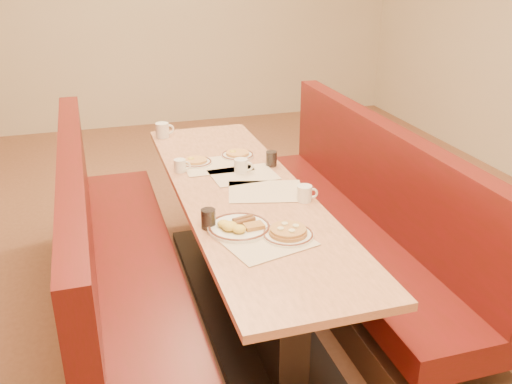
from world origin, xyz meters
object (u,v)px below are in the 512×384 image
object	(u,v)px
diner_table	(243,249)
coffee_mug_d	(163,130)
pancake_plate	(288,233)
soda_tumbler_mid	(271,159)
coffee_mug_a	(305,193)
booth_right	(356,234)
soda_tumbler_near	(208,219)
eggs_plate	(239,227)
coffee_mug_c	(241,166)
booth_left	(115,270)
coffee_mug_b	(180,165)

from	to	relation	value
diner_table	coffee_mug_d	distance (m)	1.21
pancake_plate	soda_tumbler_mid	distance (m)	0.95
coffee_mug_a	coffee_mug_d	distance (m)	1.45
pancake_plate	diner_table	bearing A→B (deg)	95.35
diner_table	coffee_mug_a	bearing A→B (deg)	-39.65
booth_right	soda_tumbler_near	xyz separation A→B (m)	(-1.01, -0.40, 0.44)
diner_table	booth_right	xyz separation A→B (m)	(0.73, 0.00, -0.01)
coffee_mug_d	soda_tumbler_mid	xyz separation A→B (m)	(0.56, -0.78, -0.01)
soda_tumbler_near	eggs_plate	bearing A→B (deg)	-27.71
booth_right	coffee_mug_c	world-z (taller)	booth_right
eggs_plate	soda_tumbler_near	xyz separation A→B (m)	(-0.13, 0.07, 0.03)
eggs_plate	coffee_mug_a	size ratio (longest dim) A/B	2.68
booth_left	diner_table	bearing A→B (deg)	0.00
coffee_mug_a	booth_left	bearing A→B (deg)	-177.97
soda_tumbler_near	soda_tumbler_mid	bearing A→B (deg)	52.03
coffee_mug_a	soda_tumbler_near	xyz separation A→B (m)	(-0.56, -0.16, 0.00)
diner_table	booth_left	world-z (taller)	booth_left
coffee_mug_d	soda_tumbler_mid	bearing A→B (deg)	-59.78
coffee_mug_b	soda_tumbler_near	bearing A→B (deg)	-74.83
diner_table	booth_right	bearing A→B (deg)	0.00
coffee_mug_d	soda_tumbler_near	xyz separation A→B (m)	(-0.00, -1.50, -0.00)
eggs_plate	pancake_plate	bearing A→B (deg)	-32.82
pancake_plate	coffee_mug_c	size ratio (longest dim) A/B	2.19
coffee_mug_c	eggs_plate	bearing A→B (deg)	-81.75
coffee_mug_a	soda_tumbler_mid	distance (m)	0.56
booth_right	soda_tumbler_mid	distance (m)	0.71
coffee_mug_c	coffee_mug_d	xyz separation A→B (m)	(-0.35, 0.84, 0.01)
diner_table	soda_tumbler_near	xyz separation A→B (m)	(-0.28, -0.40, 0.42)
pancake_plate	coffee_mug_c	distance (m)	0.86
booth_right	soda_tumbler_mid	size ratio (longest dim) A/B	26.76
pancake_plate	soda_tumbler_mid	world-z (taller)	soda_tumbler_mid
diner_table	coffee_mug_a	size ratio (longest dim) A/B	22.05
eggs_plate	booth_right	bearing A→B (deg)	27.85
booth_right	coffee_mug_a	bearing A→B (deg)	-152.40
pancake_plate	coffee_mug_d	size ratio (longest dim) A/B	1.79
diner_table	coffee_mug_a	world-z (taller)	coffee_mug_a
coffee_mug_a	coffee_mug_b	xyz separation A→B (m)	(-0.56, 0.62, -0.00)
diner_table	booth_left	distance (m)	0.73
coffee_mug_b	eggs_plate	bearing A→B (deg)	-66.03
booth_left	coffee_mug_c	bearing A→B (deg)	17.98
coffee_mug_d	soda_tumbler_near	bearing A→B (deg)	-95.45
coffee_mug_c	soda_tumbler_mid	size ratio (longest dim) A/B	1.19
diner_table	coffee_mug_c	size ratio (longest dim) A/B	22.55
booth_left	booth_right	xyz separation A→B (m)	(1.46, 0.00, 0.00)
booth_left	eggs_plate	distance (m)	0.85
eggs_plate	coffee_mug_b	size ratio (longest dim) A/B	3.00
diner_table	eggs_plate	bearing A→B (deg)	-107.67
booth_right	eggs_plate	world-z (taller)	booth_right
pancake_plate	coffee_mug_c	bearing A→B (deg)	89.05
booth_right	pancake_plate	bearing A→B (deg)	-138.57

